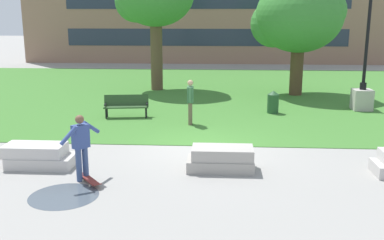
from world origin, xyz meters
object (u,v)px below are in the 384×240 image
Objects in this scene: concrete_block_center at (39,156)px; lamp_post_right at (363,85)px; trash_bin at (273,102)px; person_bystander_near_lawn at (190,100)px; park_bench_near_left at (126,105)px; skateboard at (90,180)px; concrete_block_left at (221,159)px; person_skateboarder at (81,144)px.

lamp_post_right is (11.25, 8.20, 0.79)m from concrete_block_center.
trash_bin is at bearing -166.99° from lamp_post_right.
person_bystander_near_lawn is at bearing -156.95° from lamp_post_right.
skateboard is at bearing -85.54° from park_bench_near_left.
concrete_block_left is 1.87× the size of trash_bin.
park_bench_near_left is 0.35× the size of lamp_post_right.
lamp_post_right is 4.12m from trash_bin.
skateboard is (0.25, -0.22, -0.89)m from person_skateboarder.
park_bench_near_left is (1.21, 6.14, 0.23)m from concrete_block_center.
lamp_post_right reaches higher than trash_bin.
concrete_block_left is 10.25m from lamp_post_right.
person_bystander_near_lawn is at bearing 68.50° from person_skateboarder.
concrete_block_left is at bearing -76.82° from person_bystander_near_lawn.
park_bench_near_left is at bearing 158.29° from person_bystander_near_lawn.
skateboard is at bearing -159.87° from concrete_block_left.
lamp_post_right reaches higher than person_bystander_near_lawn.
person_skateboarder is 10.04m from trash_bin.
concrete_block_center is 1.02× the size of park_bench_near_left.
concrete_block_left is 0.34× the size of lamp_post_right.
person_skateboarder is at bearing -136.76° from lamp_post_right.
concrete_block_center and concrete_block_left have the same top height.
concrete_block_center is at bearing -143.92° from lamp_post_right.
park_bench_near_left is 6.17m from trash_bin.
concrete_block_center is at bearing -134.97° from trash_bin.
skateboard is (-3.29, -1.21, -0.22)m from concrete_block_left.
trash_bin is (6.06, 1.14, -0.04)m from park_bench_near_left.
trash_bin is at bearing 33.20° from person_bystander_near_lawn.
person_bystander_near_lawn is (3.89, 5.07, 0.68)m from concrete_block_center.
concrete_block_center is 1.11× the size of person_skateboarder.
person_skateboarder is (-3.54, -0.99, 0.67)m from concrete_block_left.
concrete_block_center is 2.05× the size of skateboard.
trash_bin is at bearing 56.92° from skateboard.
park_bench_near_left is 2.93m from person_bystander_near_lawn.
skateboard is 10.08m from trash_bin.
person_skateboarder is at bearing 139.01° from skateboard.
person_skateboarder is at bearing -31.71° from concrete_block_center.
park_bench_near_left is at bearing 122.39° from concrete_block_left.
person_skateboarder is 6.46m from person_bystander_near_lawn.
concrete_block_center is 1.98× the size of trash_bin.
person_bystander_near_lawn is at bearing 71.21° from skateboard.
person_skateboarder reaches higher than concrete_block_center.
skateboard is at bearing -123.08° from trash_bin.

